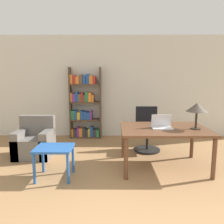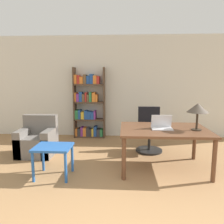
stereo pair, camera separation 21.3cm
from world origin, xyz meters
name	(u,v)px [view 1 (the left image)]	position (x,y,z in m)	size (l,w,h in m)	color
wall_back	(121,87)	(0.00, 4.53, 1.35)	(8.00, 0.06, 2.70)	silver
desk	(164,132)	(0.68, 2.35, 0.64)	(1.50, 1.09, 0.72)	brown
laptop	(162,125)	(0.63, 2.33, 0.78)	(0.35, 0.24, 0.24)	silver
table_lamp	(197,108)	(1.20, 2.27, 1.09)	(0.35, 0.35, 0.45)	#2D2319
office_chair	(147,131)	(0.53, 3.31, 0.42)	(0.57, 0.57, 0.96)	black
side_table_blue	(54,152)	(-1.15, 1.91, 0.43)	(0.58, 0.49, 0.51)	#2356A3
armchair	(35,143)	(-1.82, 2.91, 0.28)	(0.71, 0.65, 0.81)	#66605B
bookshelf	(84,107)	(-0.99, 4.34, 0.84)	(0.83, 0.28, 1.87)	#4C3828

